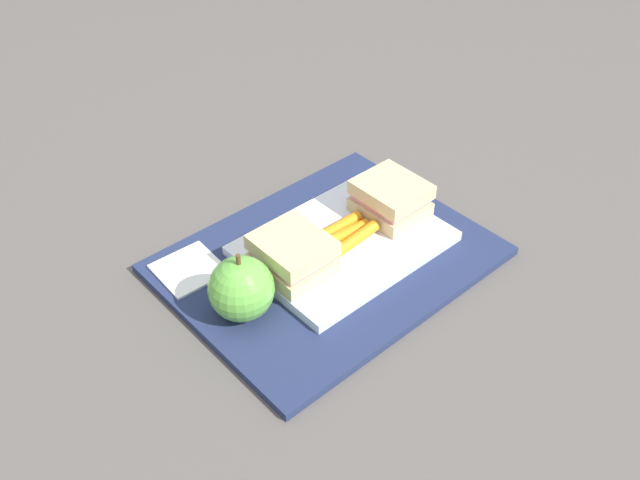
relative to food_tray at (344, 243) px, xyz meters
name	(u,v)px	position (x,y,z in m)	size (l,w,h in m)	color
ground_plane	(328,263)	(0.03, 0.00, -0.02)	(2.40, 2.40, 0.00)	#56514C
lunchbag_mat	(328,260)	(0.03, 0.00, -0.01)	(0.36, 0.28, 0.01)	navy
food_tray	(344,243)	(0.00, 0.00, 0.00)	(0.23, 0.17, 0.01)	white
sandwich_half_left	(391,198)	(-0.08, 0.00, 0.03)	(0.07, 0.08, 0.04)	#DBC189
sandwich_half_right	(293,254)	(0.08, 0.00, 0.03)	(0.07, 0.08, 0.04)	#DBC189
carrot_sticks_bundle	(344,235)	(0.00, 0.00, 0.01)	(0.08, 0.04, 0.02)	orange
apple	(241,289)	(0.15, 0.01, 0.03)	(0.07, 0.07, 0.08)	#66B742
paper_napkin	(189,269)	(0.16, -0.09, 0.00)	(0.07, 0.07, 0.00)	white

